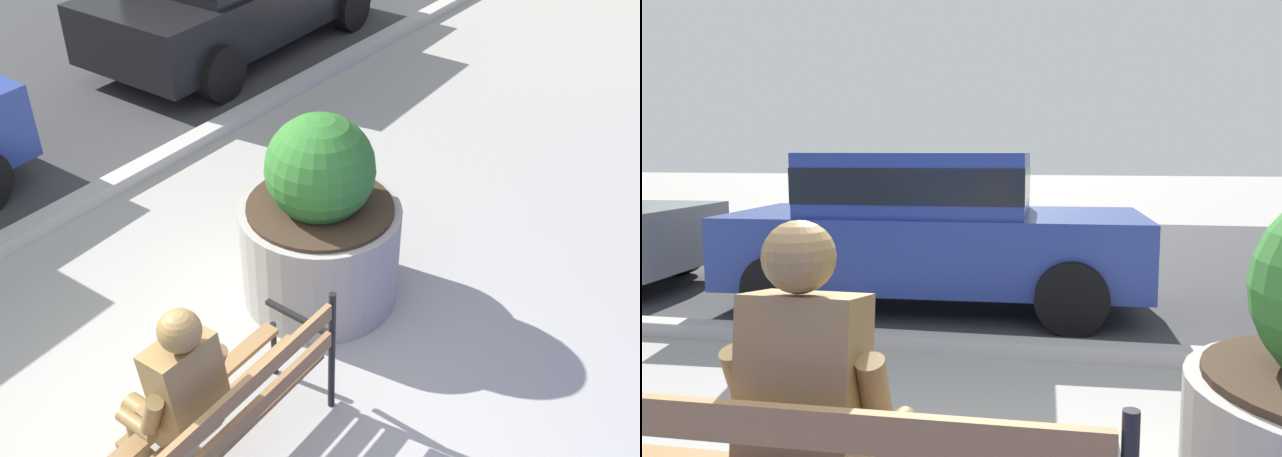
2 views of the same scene
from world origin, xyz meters
TOP-DOWN VIEW (x-y plane):
  - park_bench at (0.05, -0.09)m, footprint 1.81×0.55m
  - bronze_statue_seated at (0.01, 0.13)m, footprint 0.64×0.76m
  - concrete_planter at (1.77, 0.50)m, footprint 1.17×1.17m

SIDE VIEW (x-z plane):
  - park_bench at x=0.05m, z-range 0.07..1.02m
  - concrete_planter at x=1.77m, z-range -0.14..1.36m
  - bronze_statue_seated at x=0.01m, z-range -0.02..1.35m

